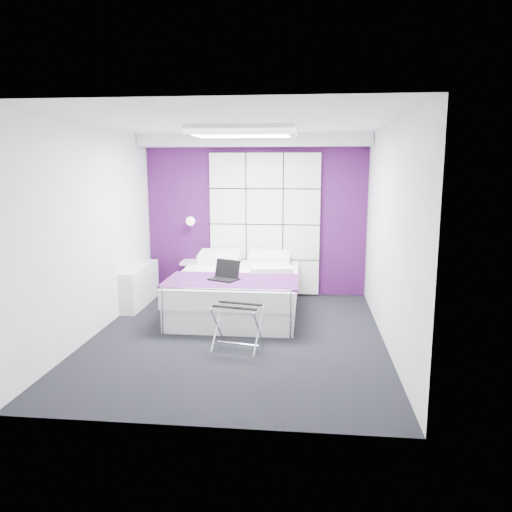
{
  "coord_description": "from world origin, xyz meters",
  "views": [
    {
      "loc": [
        0.86,
        -5.9,
        2.1
      ],
      "look_at": [
        0.2,
        0.35,
        0.97
      ],
      "focal_mm": 35.0,
      "sensor_mm": 36.0,
      "label": 1
    }
  ],
  "objects_px": {
    "wall_lamp": "(191,221)",
    "bed": "(238,291)",
    "laptop": "(224,275)",
    "nightstand": "(195,262)",
    "luggage_rack": "(238,327)",
    "radiator": "(140,286)"
  },
  "relations": [
    {
      "from": "bed",
      "to": "wall_lamp",
      "type": "bearing_deg",
      "value": 132.58
    },
    {
      "from": "radiator",
      "to": "bed",
      "type": "xyz_separation_m",
      "value": [
        1.55,
        -0.23,
        0.02
      ]
    },
    {
      "from": "radiator",
      "to": "luggage_rack",
      "type": "bearing_deg",
      "value": -44.07
    },
    {
      "from": "wall_lamp",
      "to": "laptop",
      "type": "xyz_separation_m",
      "value": [
        0.8,
        -1.5,
        -0.55
      ]
    },
    {
      "from": "nightstand",
      "to": "luggage_rack",
      "type": "xyz_separation_m",
      "value": [
        1.05,
        -2.42,
        -0.28
      ]
    },
    {
      "from": "wall_lamp",
      "to": "radiator",
      "type": "distance_m",
      "value": 1.35
    },
    {
      "from": "bed",
      "to": "luggage_rack",
      "type": "height_order",
      "value": "bed"
    },
    {
      "from": "nightstand",
      "to": "laptop",
      "type": "relative_size",
      "value": 1.2
    },
    {
      "from": "radiator",
      "to": "luggage_rack",
      "type": "relative_size",
      "value": 2.26
    },
    {
      "from": "luggage_rack",
      "to": "laptop",
      "type": "distance_m",
      "value": 1.08
    },
    {
      "from": "wall_lamp",
      "to": "luggage_rack",
      "type": "relative_size",
      "value": 0.28
    },
    {
      "from": "bed",
      "to": "nightstand",
      "type": "relative_size",
      "value": 4.85
    },
    {
      "from": "bed",
      "to": "luggage_rack",
      "type": "xyz_separation_m",
      "value": [
        0.21,
        -1.47,
        -0.06
      ]
    },
    {
      "from": "bed",
      "to": "nightstand",
      "type": "bearing_deg",
      "value": 131.64
    },
    {
      "from": "wall_lamp",
      "to": "bed",
      "type": "distance_m",
      "value": 1.62
    },
    {
      "from": "radiator",
      "to": "bed",
      "type": "bearing_deg",
      "value": -8.37
    },
    {
      "from": "radiator",
      "to": "nightstand",
      "type": "relative_size",
      "value": 2.72
    },
    {
      "from": "wall_lamp",
      "to": "laptop",
      "type": "bearing_deg",
      "value": -62.0
    },
    {
      "from": "nightstand",
      "to": "wall_lamp",
      "type": "bearing_deg",
      "value": 148.31
    },
    {
      "from": "radiator",
      "to": "nightstand",
      "type": "bearing_deg",
      "value": 45.61
    },
    {
      "from": "radiator",
      "to": "bed",
      "type": "height_order",
      "value": "bed"
    },
    {
      "from": "wall_lamp",
      "to": "bed",
      "type": "height_order",
      "value": "wall_lamp"
    }
  ]
}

